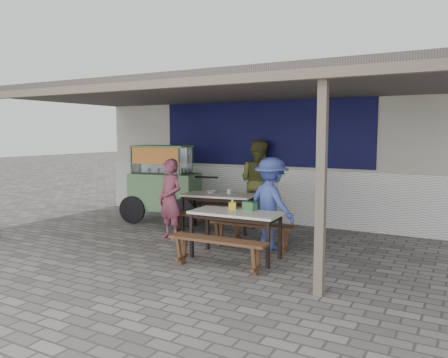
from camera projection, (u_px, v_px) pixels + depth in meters
ground at (197, 252)px, 7.27m from camera, size 60.00×60.00×0.00m
back_wall at (279, 144)px, 10.21m from camera, size 9.00×1.28×3.50m
warung_roof at (224, 92)px, 7.77m from camera, size 9.00×4.21×2.81m
table_left at (218, 198)px, 8.86m from camera, size 1.54×0.97×0.75m
bench_left_street at (206, 220)px, 8.27m from camera, size 1.56×0.53×0.45m
bench_left_wall at (229, 209)px, 9.51m from camera, size 1.56×0.53×0.45m
table_right at (236, 217)px, 6.86m from camera, size 1.44×0.71×0.75m
bench_right_street at (217, 246)px, 6.34m from camera, size 1.53×0.35×0.45m
bench_right_wall at (251, 229)px, 7.44m from camera, size 1.53×0.35×0.45m
vendor_cart at (164, 181)px, 9.69m from camera, size 2.05×1.11×1.71m
patron_street_side at (170, 199)px, 8.12m from camera, size 0.62×0.48×1.51m
patron_wall_side at (258, 182)px, 9.59m from camera, size 1.02×0.87×1.83m
patron_right_table at (271, 203)px, 7.46m from camera, size 1.17×0.98×1.57m
tissue_box at (232, 206)px, 7.05m from camera, size 0.15×0.15×0.12m
donation_box at (250, 206)px, 6.97m from camera, size 0.22×0.17×0.14m
condiment_jar at (229, 191)px, 8.89m from camera, size 0.08×0.08×0.09m
condiment_bowl at (211, 192)px, 9.01m from camera, size 0.21×0.21×0.05m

